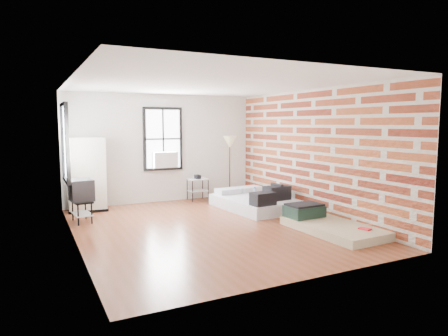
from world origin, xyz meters
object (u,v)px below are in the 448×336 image
tv_stand (81,192)px  mattress_main (257,201)px  mattress_bare (326,224)px  side_table (198,183)px  wardrobe (87,175)px  floor_lamp (230,145)px

tv_stand → mattress_main: bearing=-12.7°
mattress_bare → side_table: (-1.05, 3.90, 0.34)m
mattress_main → wardrobe: bearing=152.2°
floor_lamp → wardrobe: bearing=180.0°
mattress_bare → wardrobe: (-3.87, 3.83, 0.73)m
side_table → floor_lamp: (0.93, -0.07, 1.00)m
mattress_bare → side_table: bearing=103.1°
floor_lamp → side_table: bearing=175.7°
mattress_main → side_table: bearing=113.5°
mattress_main → side_table: 1.87m
mattress_bare → tv_stand: tv_stand is taller
wardrobe → tv_stand: size_ratio=1.92×
mattress_main → mattress_bare: bearing=-90.6°
mattress_bare → side_table: side_table is taller
side_table → floor_lamp: size_ratio=0.40×
mattress_main → tv_stand: (-3.96, 0.48, 0.46)m
side_table → tv_stand: 3.29m
wardrobe → floor_lamp: 3.79m
mattress_main → mattress_bare: 2.28m
mattress_bare → floor_lamp: floor_lamp is taller
mattress_bare → floor_lamp: bearing=89.8°
mattress_bare → floor_lamp: 4.06m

